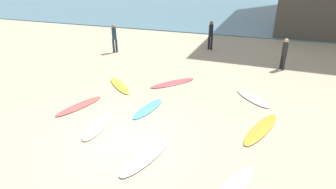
{
  "coord_description": "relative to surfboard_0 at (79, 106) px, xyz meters",
  "views": [
    {
      "loc": [
        3.93,
        -6.86,
        5.26
      ],
      "look_at": [
        0.56,
        3.2,
        0.3
      ],
      "focal_mm": 30.39,
      "sensor_mm": 36.0,
      "label": 1
    }
  ],
  "objects": [
    {
      "name": "surfboard_4",
      "position": [
        2.7,
        0.67,
        -0.0
      ],
      "size": [
        0.87,
        2.0,
        0.07
      ],
      "primitive_type": "ellipsoid",
      "rotation": [
        0.0,
        0.0,
        -0.2
      ],
      "color": "#4D9AD3",
      "rests_on": "ground_plane"
    },
    {
      "name": "surfboard_0",
      "position": [
        0.0,
        0.0,
        0.0
      ],
      "size": [
        1.14,
        2.2,
        0.07
      ],
      "primitive_type": "ellipsoid",
      "rotation": [
        0.0,
        0.0,
        2.82
      ],
      "color": "#D1524D",
      "rests_on": "ground_plane"
    },
    {
      "name": "surfboard_8",
      "position": [
        2.83,
        3.46,
        -0.0
      ],
      "size": [
        1.96,
        2.12,
        0.07
      ],
      "primitive_type": "ellipsoid",
      "rotation": [
        0.0,
        0.0,
        -0.72
      ],
      "color": "#D24C55",
      "rests_on": "ground_plane"
    },
    {
      "name": "ocean_water",
      "position": [
        2.64,
        33.98,
        0.0
      ],
      "size": [
        120.0,
        40.0,
        0.08
      ],
      "primitive_type": "cube",
      "color": "slate",
      "rests_on": "ground_plane"
    },
    {
      "name": "beachgoer_far",
      "position": [
        7.79,
        7.21,
        0.9
      ],
      "size": [
        0.39,
        0.39,
        1.69
      ],
      "rotation": [
        0.0,
        0.0,
        2.18
      ],
      "color": "black",
      "rests_on": "ground_plane"
    },
    {
      "name": "surfboard_1",
      "position": [
        6.96,
        0.5,
        0.0
      ],
      "size": [
        1.36,
        2.56,
        0.08
      ],
      "primitive_type": "ellipsoid",
      "rotation": [
        0.0,
        0.0,
        -0.35
      ],
      "color": "gold",
      "rests_on": "ground_plane"
    },
    {
      "name": "beachgoer_near",
      "position": [
        3.38,
        9.8,
        1.01
      ],
      "size": [
        0.37,
        0.37,
        1.85
      ],
      "rotation": [
        0.0,
        0.0,
        5.88
      ],
      "color": "black",
      "rests_on": "ground_plane"
    },
    {
      "name": "surfboard_7",
      "position": [
        6.54,
        2.94,
        0.01
      ],
      "size": [
        1.75,
        1.83,
        0.09
      ],
      "primitive_type": "ellipsoid",
      "rotation": [
        0.0,
        0.0,
        3.88
      ],
      "color": "white",
      "rests_on": "ground_plane"
    },
    {
      "name": "beachgoer_mid",
      "position": [
        -2.23,
        7.22,
        0.97
      ],
      "size": [
        0.39,
        0.39,
        1.79
      ],
      "rotation": [
        0.0,
        0.0,
        4.07
      ],
      "color": "#1E3342",
      "rests_on": "ground_plane"
    },
    {
      "name": "surfboard_6",
      "position": [
        0.57,
        2.37,
        0.0
      ],
      "size": [
        1.92,
        1.86,
        0.08
      ],
      "primitive_type": "ellipsoid",
      "rotation": [
        0.0,
        0.0,
        3.95
      ],
      "color": "yellow",
      "rests_on": "ground_plane"
    },
    {
      "name": "surfboard_2",
      "position": [
        1.5,
        -1.1,
        0.0
      ],
      "size": [
        0.78,
        2.03,
        0.08
      ],
      "primitive_type": "ellipsoid",
      "rotation": [
        0.0,
        0.0,
        0.09
      ],
      "color": "silver",
      "rests_on": "ground_plane"
    },
    {
      "name": "ground_plane",
      "position": [
        2.64,
        -1.59,
        -0.04
      ],
      "size": [
        120.0,
        120.0,
        0.0
      ],
      "primitive_type": "plane",
      "color": "tan"
    },
    {
      "name": "surfboard_3",
      "position": [
        3.78,
        -2.15,
        0.01
      ],
      "size": [
        1.17,
        2.35,
        0.09
      ],
      "primitive_type": "ellipsoid",
      "rotation": [
        0.0,
        0.0,
        -0.26
      ],
      "color": "white",
      "rests_on": "ground_plane"
    }
  ]
}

